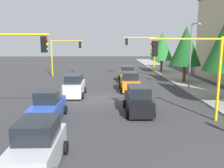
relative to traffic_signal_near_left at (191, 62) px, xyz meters
The scene contains 16 objects.
ground_plane 9.08m from the traffic_signal_near_left, 136.73° to the right, with size 120.00×120.00×0.00m, color #353538.
sidewalk_kerb 12.59m from the traffic_signal_near_left, 156.20° to the left, with size 80.00×4.00×0.15m, color gray.
lane_arrow_near 10.94m from the traffic_signal_near_left, 57.48° to the right, with size 2.40×1.10×1.10m.
traffic_signal_near_left is the anchor object (origin of this frame).
traffic_signal_far_left 20.00m from the traffic_signal_near_left, behind, with size 0.36×4.59×5.73m.
traffic_signal_near_right 11.34m from the traffic_signal_near_left, 90.00° to the right, with size 0.36×4.59×5.63m.
traffic_signal_far_right 22.96m from the traffic_signal_near_left, 150.57° to the right, with size 0.36×4.59×5.28m.
street_lamp_curbside 10.26m from the traffic_signal_near_left, 159.72° to the left, with size 2.15×0.28×7.00m.
tree_roadside_far 24.31m from the traffic_signal_near_left, behind, with size 3.58×3.58×6.52m.
tree_roadside_mid 14.68m from the traffic_signal_near_left, 162.73° to the left, with size 3.78×3.78×6.89m.
car_blue 9.50m from the traffic_signal_near_left, 92.72° to the right, with size 4.09×1.95×1.98m.
car_white 11.48m from the traffic_signal_near_left, 131.60° to the right, with size 4.17×2.06×1.98m.
car_orange 10.32m from the traffic_signal_near_left, 163.35° to the right, with size 3.98×2.06×1.98m.
car_black 4.56m from the traffic_signal_near_left, 122.11° to the right, with size 4.16×1.97×1.98m.
car_silver 10.18m from the traffic_signal_near_left, 55.72° to the right, with size 3.78×2.03×1.98m.
car_yellow 15.67m from the traffic_signal_near_left, behind, with size 4.19×2.00×1.98m.
Camera 1 is at (20.46, 0.38, 5.10)m, focal length 37.73 mm.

